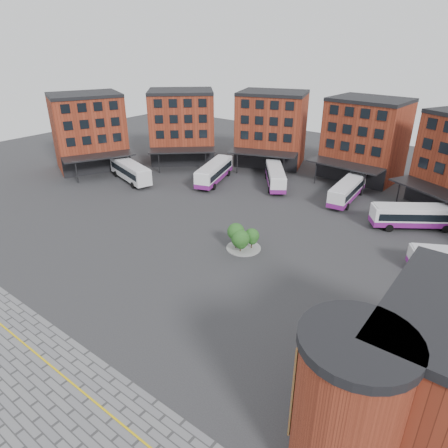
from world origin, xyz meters
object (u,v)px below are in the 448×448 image
Objects in this scene: bus_b at (214,172)px; bus_e at (416,216)px; bus_a at (130,170)px; bus_c at (275,176)px; tree_island at (242,237)px; blue_car at (335,417)px; bus_d at (347,190)px.

bus_b is 1.13× the size of bus_e.
bus_b is at bearing -37.54° from bus_a.
bus_b reaches higher than bus_c.
tree_island is 25.51m from blue_car.
bus_a reaches higher than bus_d.
blue_car is at bearing -28.94° from bus_e.
bus_a reaches higher than tree_island.
tree_island is at bearing -103.89° from bus_d.
bus_a is 0.98× the size of bus_b.
bus_b is at bearing -170.23° from bus_d.
bus_b is at bearing -122.36° from bus_e.
blue_car is at bearing -73.63° from bus_d.
bus_d is at bearing -32.10° from bus_c.
bus_e is at bearing -60.25° from bus_a.
bus_c is at bearing -132.83° from bus_e.
bus_d reaches higher than bus_c.
bus_b is 1.07× the size of bus_d.
bus_b is at bearing 48.16° from blue_car.
blue_car is (4.02, -36.37, -1.19)m from bus_e.
bus_d is (35.60, 14.96, -0.26)m from bus_a.
bus_e is (11.55, -4.16, 0.03)m from bus_d.
bus_c is 0.93× the size of bus_d.
bus_b reaches higher than bus_d.
tree_island reaches higher than blue_car.
bus_a is 1.05× the size of bus_d.
tree_island is 0.39× the size of bus_e.
bus_e is 36.61m from blue_car.
bus_e is at bearing 6.41° from blue_car.
bus_c is 0.98× the size of bus_e.
bus_d reaches higher than blue_car.
bus_b is (12.64, 9.05, -0.15)m from bus_a.
bus_d is (22.96, 5.91, -0.11)m from bus_b.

